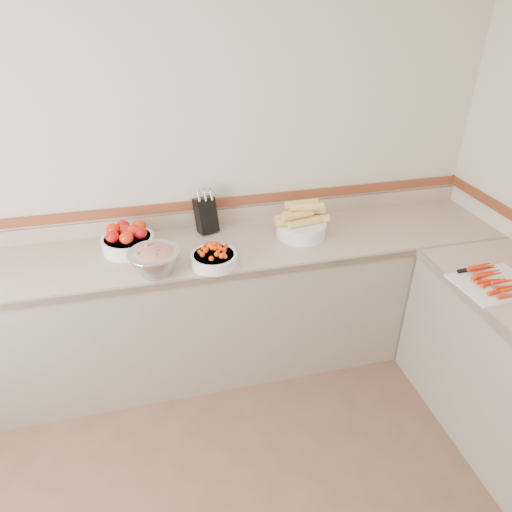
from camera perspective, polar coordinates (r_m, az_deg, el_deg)
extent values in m
plane|color=beige|center=(2.91, -9.95, 10.69)|extent=(4.00, 0.00, 4.00)
cube|color=tan|center=(2.79, -8.60, 0.34)|extent=(4.00, 0.65, 0.04)
cube|color=gray|center=(3.04, -7.94, -6.99)|extent=(4.00, 0.63, 0.86)
cube|color=#8E765F|center=(2.52, -7.82, -3.19)|extent=(4.00, 0.02, 0.04)
cube|color=tan|center=(3.03, -9.34, 4.41)|extent=(4.00, 0.02, 0.10)
cube|color=brown|center=(2.99, -9.50, 6.11)|extent=(4.00, 0.02, 0.06)
cube|color=black|center=(2.94, -6.28, 5.11)|extent=(0.16, 0.18, 0.24)
cylinder|color=silver|center=(2.85, -7.15, 7.39)|extent=(0.02, 0.03, 0.06)
cylinder|color=silver|center=(2.85, -6.37, 7.47)|extent=(0.02, 0.03, 0.06)
cylinder|color=silver|center=(2.86, -5.59, 7.56)|extent=(0.02, 0.03, 0.06)
cylinder|color=silver|center=(2.87, -7.22, 7.57)|extent=(0.02, 0.03, 0.06)
cylinder|color=silver|center=(2.88, -6.44, 7.66)|extent=(0.02, 0.03, 0.06)
cylinder|color=silver|center=(2.88, -5.66, 7.74)|extent=(0.02, 0.03, 0.06)
cylinder|color=silver|center=(2.89, -7.28, 7.76)|extent=(0.02, 0.03, 0.06)
cylinder|color=silver|center=(2.90, -6.51, 7.84)|extent=(0.02, 0.03, 0.06)
cylinder|color=silver|center=(2.90, -5.74, 7.92)|extent=(0.02, 0.03, 0.06)
cylinder|color=white|center=(2.84, -15.67, 1.55)|extent=(0.31, 0.31, 0.08)
torus|color=white|center=(2.83, -15.77, 2.18)|extent=(0.31, 0.31, 0.01)
cylinder|color=white|center=(2.83, -15.77, 2.18)|extent=(0.28, 0.28, 0.01)
ellipsoid|color=red|center=(2.78, -17.49, 2.33)|extent=(0.08, 0.08, 0.07)
ellipsoid|color=red|center=(2.74, -15.90, 2.18)|extent=(0.08, 0.08, 0.07)
ellipsoid|color=red|center=(2.78, -14.30, 2.83)|extent=(0.08, 0.08, 0.07)
ellipsoid|color=red|center=(2.86, -17.44, 3.20)|extent=(0.08, 0.08, 0.07)
ellipsoid|color=red|center=(2.82, -15.89, 3.07)|extent=(0.08, 0.08, 0.07)
ellipsoid|color=red|center=(2.86, -14.34, 3.68)|extent=(0.08, 0.08, 0.07)
ellipsoid|color=red|center=(2.88, -16.30, 3.62)|extent=(0.08, 0.08, 0.07)
ellipsoid|color=red|center=(2.80, -15.15, 2.97)|extent=(0.08, 0.08, 0.07)
cylinder|color=white|center=(2.60, -5.27, -0.43)|extent=(0.26, 0.26, 0.07)
torus|color=white|center=(2.59, -5.30, 0.11)|extent=(0.27, 0.27, 0.01)
cylinder|color=white|center=(2.59, -5.30, 0.11)|extent=(0.23, 0.23, 0.01)
sphere|color=#E83808|center=(2.58, -4.67, 1.44)|extent=(0.03, 0.03, 0.03)
sphere|color=#E83808|center=(2.56, -5.78, 1.09)|extent=(0.03, 0.03, 0.03)
sphere|color=#E83808|center=(2.54, -3.46, 0.33)|extent=(0.03, 0.03, 0.03)
sphere|color=#E83808|center=(2.65, -5.27, 1.59)|extent=(0.03, 0.03, 0.03)
sphere|color=#E83808|center=(2.57, -5.73, 1.39)|extent=(0.03, 0.03, 0.03)
sphere|color=#E83808|center=(2.56, -5.57, 0.99)|extent=(0.03, 0.03, 0.03)
sphere|color=#E83808|center=(2.56, -5.53, 1.03)|extent=(0.03, 0.03, 0.03)
sphere|color=#E83808|center=(2.59, -4.16, 1.18)|extent=(0.03, 0.03, 0.03)
sphere|color=#E83808|center=(2.55, -4.71, 1.04)|extent=(0.03, 0.03, 0.03)
sphere|color=#E83808|center=(2.54, -4.67, 0.47)|extent=(0.03, 0.03, 0.03)
sphere|color=#E83808|center=(2.58, -5.87, 1.37)|extent=(0.03, 0.03, 0.03)
sphere|color=#E83808|center=(2.53, -5.96, 0.61)|extent=(0.03, 0.03, 0.03)
sphere|color=#E83808|center=(2.56, -5.73, 1.37)|extent=(0.03, 0.03, 0.03)
sphere|color=#E83808|center=(2.55, -5.49, 1.36)|extent=(0.03, 0.03, 0.03)
sphere|color=#E83808|center=(2.57, -5.82, 1.33)|extent=(0.03, 0.03, 0.03)
sphere|color=#E83808|center=(2.56, -6.42, 0.71)|extent=(0.03, 0.03, 0.03)
sphere|color=#E83808|center=(2.55, -5.65, 1.27)|extent=(0.03, 0.03, 0.03)
sphere|color=#E83808|center=(2.59, -5.72, 1.31)|extent=(0.03, 0.03, 0.03)
sphere|color=#E83808|center=(2.60, -7.22, 0.75)|extent=(0.03, 0.03, 0.03)
sphere|color=#E83808|center=(2.58, -7.12, 0.56)|extent=(0.03, 0.03, 0.03)
sphere|color=#E83808|center=(2.55, -4.03, 0.69)|extent=(0.03, 0.03, 0.03)
sphere|color=#E83808|center=(2.55, -5.41, 1.00)|extent=(0.03, 0.03, 0.03)
sphere|color=#E83808|center=(2.55, -5.56, 1.19)|extent=(0.03, 0.03, 0.03)
sphere|color=#E83808|center=(2.58, -4.52, 1.39)|extent=(0.03, 0.03, 0.03)
sphere|color=#E83808|center=(2.54, -6.73, 0.20)|extent=(0.03, 0.03, 0.03)
sphere|color=#E83808|center=(2.56, -3.57, 0.66)|extent=(0.03, 0.03, 0.03)
sphere|color=#E83808|center=(2.53, -3.71, 0.12)|extent=(0.03, 0.03, 0.03)
sphere|color=#E83808|center=(2.64, -4.51, 1.56)|extent=(0.03, 0.03, 0.03)
sphere|color=#E83808|center=(2.60, -3.84, 1.09)|extent=(0.03, 0.03, 0.03)
sphere|color=#E83808|center=(2.58, -6.85, 0.79)|extent=(0.03, 0.03, 0.03)
sphere|color=#E83808|center=(2.59, -5.43, 1.40)|extent=(0.03, 0.03, 0.03)
sphere|color=#E83808|center=(2.57, -5.78, 1.23)|extent=(0.03, 0.03, 0.03)
sphere|color=#E83808|center=(2.64, -5.59, 1.52)|extent=(0.03, 0.03, 0.03)
sphere|color=#E83808|center=(2.52, -4.47, 0.23)|extent=(0.03, 0.03, 0.03)
sphere|color=#E83808|center=(2.53, -6.13, 0.28)|extent=(0.03, 0.03, 0.03)
sphere|color=#E83808|center=(2.58, -5.06, 1.46)|extent=(0.03, 0.03, 0.03)
sphere|color=#E83808|center=(2.56, -5.38, 1.20)|extent=(0.03, 0.03, 0.03)
sphere|color=#E83808|center=(2.52, -6.20, -0.12)|extent=(0.03, 0.03, 0.03)
sphere|color=#E83808|center=(2.55, -5.41, 1.25)|extent=(0.03, 0.03, 0.03)
sphere|color=#E83808|center=(2.55, -5.24, 1.49)|extent=(0.03, 0.03, 0.03)
sphere|color=#E83808|center=(2.57, -5.94, 1.22)|extent=(0.03, 0.03, 0.03)
sphere|color=#E83808|center=(2.60, -4.94, 1.51)|extent=(0.03, 0.03, 0.03)
cylinder|color=white|center=(2.91, 5.66, 3.39)|extent=(0.31, 0.31, 0.09)
torus|color=white|center=(2.89, 5.70, 4.11)|extent=(0.31, 0.31, 0.01)
cylinder|color=#F3C365|center=(2.84, 4.56, 4.30)|extent=(0.21, 0.06, 0.05)
cylinder|color=#F3C365|center=(2.84, 6.03, 4.20)|extent=(0.21, 0.08, 0.05)
cylinder|color=#F3C365|center=(2.88, 7.11, 4.61)|extent=(0.21, 0.07, 0.05)
cylinder|color=#F3C365|center=(2.89, 4.39, 4.86)|extent=(0.21, 0.07, 0.05)
cylinder|color=#F3C365|center=(2.93, 6.08, 5.12)|extent=(0.21, 0.09, 0.05)
cylinder|color=#F3C365|center=(2.85, 5.38, 5.42)|extent=(0.21, 0.07, 0.05)
cylinder|color=#F3C365|center=(2.88, 6.59, 5.65)|extent=(0.21, 0.07, 0.05)
cylinder|color=#F3C365|center=(2.86, 5.72, 6.54)|extent=(0.21, 0.05, 0.05)
cylinder|color=#F3C365|center=(2.82, 5.17, 5.11)|extent=(0.21, 0.09, 0.05)
cylinder|color=#F3C365|center=(2.82, 6.36, 6.14)|extent=(0.21, 0.08, 0.05)
cylinder|color=#B2B2BA|center=(2.56, -12.49, -0.76)|extent=(0.29, 0.29, 0.13)
torus|color=#B2B2BA|center=(2.53, -12.64, 0.43)|extent=(0.29, 0.29, 0.01)
ellipsoid|color=#BF1554|center=(2.54, -12.62, 0.22)|extent=(0.24, 0.24, 0.08)
cube|color=#BF1554|center=(2.56, -13.14, 1.37)|extent=(0.03, 0.03, 0.02)
cube|color=#A8C45F|center=(2.57, -13.27, 1.16)|extent=(0.02, 0.02, 0.02)
cube|color=#BF1554|center=(2.46, -12.56, 0.09)|extent=(0.02, 0.02, 0.02)
cube|color=#A8C45F|center=(2.54, -13.45, 0.60)|extent=(0.03, 0.03, 0.02)
cube|color=#BF1554|center=(2.51, -14.58, 0.25)|extent=(0.03, 0.03, 0.02)
cube|color=#A8C45F|center=(2.49, -13.70, -0.01)|extent=(0.03, 0.03, 0.02)
cube|color=#BF1554|center=(2.52, -12.69, 0.41)|extent=(0.02, 0.02, 0.02)
cube|color=#A8C45F|center=(2.51, -12.48, 0.69)|extent=(0.03, 0.03, 0.02)
cube|color=#BF1554|center=(2.53, -12.62, 1.01)|extent=(0.02, 0.02, 0.02)
cube|color=#A8C45F|center=(2.54, -12.35, 1.07)|extent=(0.03, 0.03, 0.02)
cube|color=#BF1554|center=(2.61, -13.05, 1.48)|extent=(0.03, 0.03, 0.02)
cube|color=#A8C45F|center=(2.55, -13.53, 1.28)|extent=(0.03, 0.03, 0.02)
cube|color=#BF1554|center=(2.57, -13.00, 1.29)|extent=(0.02, 0.02, 0.02)
cube|color=#A8C45F|center=(2.50, -12.29, 0.76)|extent=(0.02, 0.02, 0.02)
cube|color=white|center=(2.74, 27.63, -3.14)|extent=(0.42, 0.34, 0.01)
cone|color=red|center=(2.66, 29.35, -4.26)|extent=(0.16, 0.04, 0.02)
cone|color=red|center=(2.66, 29.15, -3.62)|extent=(0.16, 0.04, 0.02)
cone|color=red|center=(2.69, 28.73, -3.72)|extent=(0.16, 0.04, 0.02)
cone|color=red|center=(2.70, 28.43, -3.45)|extent=(0.16, 0.04, 0.02)
cone|color=red|center=(2.70, 28.24, -2.82)|extent=(0.16, 0.04, 0.02)
cone|color=red|center=(2.73, 27.83, -2.92)|extent=(0.16, 0.04, 0.02)
cone|color=red|center=(2.74, 27.54, -2.66)|extent=(0.16, 0.04, 0.02)
cone|color=red|center=(2.75, 27.35, -2.04)|extent=(0.16, 0.04, 0.02)
cone|color=red|center=(2.77, 26.96, -2.15)|extent=(0.16, 0.04, 0.02)
cone|color=red|center=(2.79, 26.68, -1.90)|extent=(0.16, 0.04, 0.02)
cone|color=red|center=(2.79, 26.49, -1.29)|extent=(0.16, 0.04, 0.02)
cone|color=red|center=(2.82, 26.12, -1.40)|extent=(0.16, 0.04, 0.02)
cone|color=red|center=(2.83, 25.84, -1.16)|extent=(0.16, 0.04, 0.02)
cube|color=silver|center=(2.84, 26.55, -1.38)|extent=(0.17, 0.04, 0.00)
cube|color=black|center=(2.77, 24.61, -1.63)|extent=(0.09, 0.03, 0.02)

